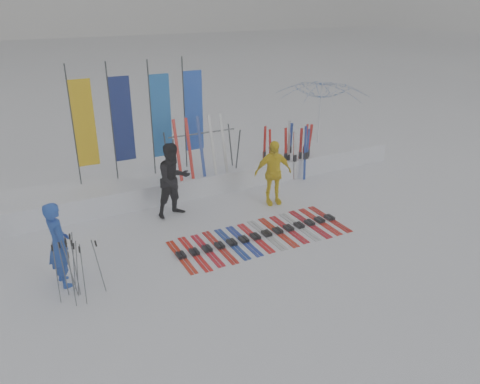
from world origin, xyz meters
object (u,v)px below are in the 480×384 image
person_blue (58,244)px  person_yellow (273,173)px  person_black (174,180)px  tent_canopy (320,121)px  ski_rack (203,147)px  ski_row (261,235)px

person_blue → person_yellow: size_ratio=0.99×
person_black → tent_canopy: bearing=5.5°
person_yellow → person_blue: bearing=-155.6°
person_blue → person_yellow: person_yellow is taller
person_blue → ski_rack: (4.38, 3.04, 0.49)m
person_blue → tent_canopy: tent_canopy is taller
tent_canopy → ski_rack: size_ratio=1.53×
person_black → ski_row: bearing=-68.2°
person_yellow → person_black: bearing=179.0°
person_yellow → ski_row: 2.18m
person_blue → ski_row: 4.58m
person_blue → person_black: person_black is taller
person_blue → person_black: (3.09, 1.96, 0.09)m
ski_row → ski_rack: 3.46m
person_blue → tent_canopy: 9.85m
person_black → person_yellow: 2.70m
person_yellow → ski_rack: size_ratio=0.88×
person_yellow → ski_rack: (-1.36, 1.61, 0.49)m
person_blue → person_black: 3.66m
person_black → tent_canopy: tent_canopy is taller
tent_canopy → ski_row: 6.20m
person_black → ski_row: 2.70m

